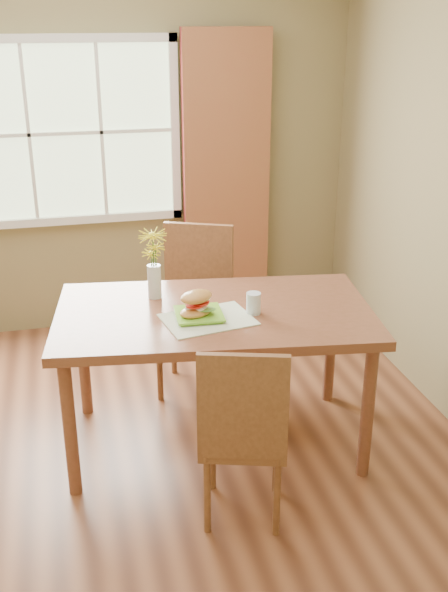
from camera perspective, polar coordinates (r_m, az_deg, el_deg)
name	(u,v)px	position (r m, az deg, el deg)	size (l,w,h in m)	color
room	(79,228)	(3.35, -11.87, 5.49)	(4.24, 3.84, 2.74)	brown
window	(65,133)	(5.14, -12.93, 12.95)	(1.62, 0.06, 1.32)	#B5CB9A
curtain_right	(226,183)	(5.27, 0.20, 9.29)	(0.65, 0.08, 2.20)	maroon
dining_table	(214,325)	(3.73, -0.79, -2.37)	(1.79, 1.16, 0.82)	brown
chair_near	(243,429)	(3.23, 1.59, -10.87)	(0.50, 0.50, 0.96)	brown
chair_far	(196,301)	(4.43, -2.33, -0.39)	(0.58, 0.58, 1.07)	brown
placemat	(208,319)	(3.58, -1.33, -1.94)	(0.45, 0.33, 0.01)	beige
plate	(199,315)	(3.60, -2.08, -1.61)	(0.24, 0.24, 0.01)	#75C431
croissant_sandwich	(196,304)	(3.56, -2.30, -0.65)	(0.22, 0.19, 0.14)	gold
water_glass	(254,304)	(3.64, 2.45, -0.65)	(0.08, 0.08, 0.12)	silver
flower_vase	(153,258)	(3.79, -5.83, 3.17)	(0.16, 0.16, 0.39)	silver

